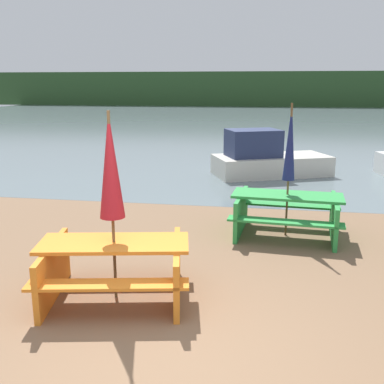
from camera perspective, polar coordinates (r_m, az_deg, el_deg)
The scene contains 8 objects.
ground_plane at distance 4.56m, azimuth -4.49°, elevation -21.35°, with size 60.00×60.00×0.00m, color brown.
water at distance 34.50m, azimuth 7.99°, elevation 9.12°, with size 60.00×50.00×0.00m.
far_treeline at distance 54.40m, azimuth 8.70°, elevation 12.80°, with size 80.00×1.60×4.00m.
picnic_table_orange at distance 5.69m, azimuth -9.78°, elevation -8.93°, with size 2.04×1.69×0.73m.
picnic_table_green at distance 8.02m, azimuth 11.93°, elevation -2.31°, with size 1.98×1.53×0.74m.
umbrella_navy at distance 7.78m, azimuth 12.35°, elevation 6.02°, with size 0.21×0.21×2.30m.
umbrella_crimson at distance 5.35m, azimuth -10.30°, elevation 3.22°, with size 0.30×0.30×2.31m.
boat at distance 13.24m, azimuth 9.40°, elevation 4.17°, with size 3.60×2.63×1.34m.
Camera 1 is at (0.94, -3.62, 2.61)m, focal length 42.00 mm.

